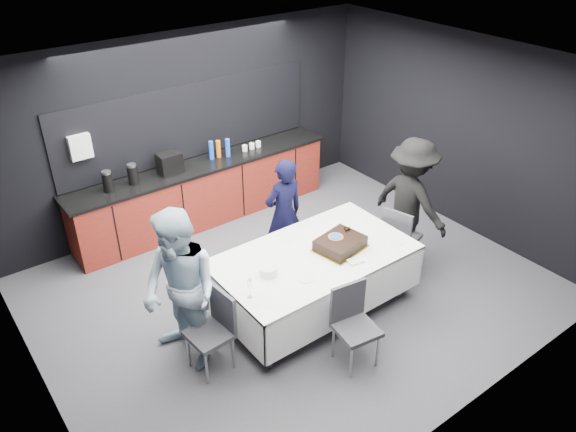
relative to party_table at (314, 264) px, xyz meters
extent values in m
plane|color=#46464B|center=(0.00, 0.40, -0.64)|extent=(6.00, 6.00, 0.00)
cube|color=white|center=(0.00, 0.40, 2.16)|extent=(6.00, 5.00, 0.04)
cube|color=black|center=(0.00, 2.90, 0.76)|extent=(6.00, 0.04, 2.80)
cube|color=black|center=(0.00, -2.10, 0.76)|extent=(6.00, 0.04, 2.80)
cube|color=black|center=(-3.00, 0.40, 0.76)|extent=(0.04, 5.00, 2.80)
cube|color=black|center=(3.00, 0.40, 0.76)|extent=(0.04, 5.00, 2.80)
cube|color=maroon|center=(0.00, 2.60, -0.19)|extent=(4.00, 0.60, 0.90)
cube|color=black|center=(0.00, 2.60, 0.28)|extent=(4.10, 0.64, 0.04)
cube|color=black|center=(0.00, 2.88, 0.86)|extent=(4.00, 0.03, 1.10)
cube|color=white|center=(-1.60, 2.83, 0.91)|extent=(0.28, 0.12, 0.32)
cylinder|color=black|center=(-1.40, 2.60, 0.43)|extent=(0.14, 0.14, 0.26)
cylinder|color=black|center=(-1.05, 2.60, 0.43)|extent=(0.14, 0.14, 0.26)
cube|color=black|center=(-0.50, 2.60, 0.45)|extent=(0.32, 0.24, 0.30)
cylinder|color=blue|center=(0.20, 2.65, 0.44)|extent=(0.07, 0.07, 0.28)
cylinder|color=orange|center=(0.32, 2.65, 0.43)|extent=(0.07, 0.07, 0.26)
cylinder|color=blue|center=(0.44, 2.58, 0.44)|extent=(0.07, 0.07, 0.28)
cylinder|color=white|center=(0.75, 2.60, 0.34)|extent=(0.08, 0.08, 0.09)
cylinder|color=white|center=(0.88, 2.60, 0.34)|extent=(0.08, 0.08, 0.09)
cylinder|color=white|center=(1.00, 2.60, 0.34)|extent=(0.08, 0.08, 0.09)
cylinder|color=#99999E|center=(-1.40, 2.60, 0.57)|extent=(0.12, 0.12, 0.03)
cylinder|color=#99999E|center=(-1.05, 2.60, 0.57)|extent=(0.12, 0.12, 0.03)
cylinder|color=#99999E|center=(-1.00, -0.50, -0.27)|extent=(0.06, 0.06, 0.75)
cylinder|color=#99999E|center=(-1.00, 0.50, -0.27)|extent=(0.06, 0.06, 0.75)
cylinder|color=#99999E|center=(1.00, -0.50, -0.27)|extent=(0.06, 0.06, 0.75)
cylinder|color=#99999E|center=(1.00, 0.50, -0.27)|extent=(0.06, 0.06, 0.75)
cube|color=white|center=(0.00, 0.00, 0.12)|extent=(2.32, 1.32, 0.04)
cube|color=white|center=(0.00, -0.65, -0.15)|extent=(2.32, 0.02, 0.55)
cube|color=white|center=(0.00, 0.65, -0.15)|extent=(2.32, 0.02, 0.55)
cube|color=white|center=(-1.15, 0.00, -0.15)|extent=(0.02, 1.32, 0.55)
cube|color=white|center=(1.15, 0.00, -0.15)|extent=(0.02, 1.32, 0.55)
cube|color=gold|center=(0.31, -0.10, 0.15)|extent=(0.64, 0.56, 0.01)
cube|color=black|center=(0.31, -0.10, 0.21)|extent=(0.59, 0.51, 0.11)
cube|color=black|center=(0.31, -0.10, 0.27)|extent=(0.59, 0.51, 0.01)
cylinder|color=#FF5D15|center=(0.29, -0.04, 0.28)|extent=(0.18, 0.18, 0.00)
cylinder|color=#1854B4|center=(0.29, -0.04, 0.28)|extent=(0.15, 0.15, 0.01)
sphere|color=black|center=(0.49, 0.02, 0.30)|extent=(0.04, 0.04, 0.04)
sphere|color=black|center=(0.51, -0.02, 0.30)|extent=(0.04, 0.04, 0.04)
sphere|color=black|center=(0.47, -0.02, 0.30)|extent=(0.04, 0.04, 0.04)
cylinder|color=white|center=(-0.65, -0.01, 0.19)|extent=(0.20, 0.20, 0.10)
cylinder|color=white|center=(-0.36, -0.30, 0.14)|extent=(0.20, 0.20, 0.01)
cylinder|color=white|center=(0.71, 0.25, 0.14)|extent=(0.18, 0.18, 0.01)
cylinder|color=white|center=(0.94, -0.40, 0.14)|extent=(0.18, 0.18, 0.01)
cylinder|color=white|center=(-0.05, 0.45, 0.14)|extent=(0.18, 0.18, 0.01)
cube|color=white|center=(0.27, -0.41, 0.15)|extent=(0.20, 0.15, 0.03)
cylinder|color=white|center=(-1.03, -0.21, 0.14)|extent=(0.06, 0.06, 0.00)
cylinder|color=white|center=(-1.03, -0.21, 0.20)|extent=(0.01, 0.01, 0.12)
cylinder|color=white|center=(-1.03, -0.21, 0.31)|extent=(0.05, 0.05, 0.10)
cube|color=#323237|center=(-1.49, -0.12, -0.19)|extent=(0.45, 0.45, 0.05)
cube|color=#323237|center=(-1.30, -0.11, 0.06)|extent=(0.07, 0.42, 0.45)
cylinder|color=#99999E|center=(-1.67, 0.03, -0.42)|extent=(0.03, 0.03, 0.44)
cylinder|color=#99999E|center=(-1.64, -0.31, -0.42)|extent=(0.03, 0.03, 0.44)
cylinder|color=#99999E|center=(-1.33, 0.06, -0.42)|extent=(0.03, 0.03, 0.44)
cylinder|color=#99999E|center=(-1.30, -0.28, -0.42)|extent=(0.03, 0.03, 0.44)
cube|color=#323237|center=(1.48, -0.03, -0.19)|extent=(0.52, 0.52, 0.05)
cube|color=#323237|center=(1.29, -0.08, 0.06)|extent=(0.15, 0.42, 0.45)
cylinder|color=#99999E|center=(1.69, -0.15, -0.42)|extent=(0.03, 0.03, 0.44)
cylinder|color=#99999E|center=(1.59, 0.18, -0.42)|extent=(0.03, 0.03, 0.44)
cylinder|color=#99999E|center=(1.36, -0.24, -0.42)|extent=(0.03, 0.03, 0.44)
cylinder|color=#99999E|center=(1.27, 0.09, -0.42)|extent=(0.03, 0.03, 0.44)
cube|color=#323237|center=(-0.22, -0.98, -0.19)|extent=(0.48, 0.48, 0.05)
cube|color=#323237|center=(-0.19, -0.80, 0.06)|extent=(0.42, 0.10, 0.45)
cylinder|color=#99999E|center=(-0.41, -1.13, -0.42)|extent=(0.03, 0.03, 0.44)
cylinder|color=#99999E|center=(-0.07, -1.18, -0.42)|extent=(0.03, 0.03, 0.44)
cylinder|color=#99999E|center=(-0.36, -0.79, -0.42)|extent=(0.03, 0.03, 0.44)
cylinder|color=#99999E|center=(-0.02, -0.84, -0.42)|extent=(0.03, 0.03, 0.44)
imported|color=black|center=(0.27, 0.95, 0.13)|extent=(0.58, 0.39, 1.54)
imported|color=#9FB7C9|center=(-1.63, 0.14, 0.27)|extent=(0.84, 1.00, 1.83)
imported|color=black|center=(1.72, 0.09, 0.23)|extent=(0.72, 1.16, 1.73)
camera|label=1|loc=(-3.45, -4.09, 3.84)|focal=35.00mm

